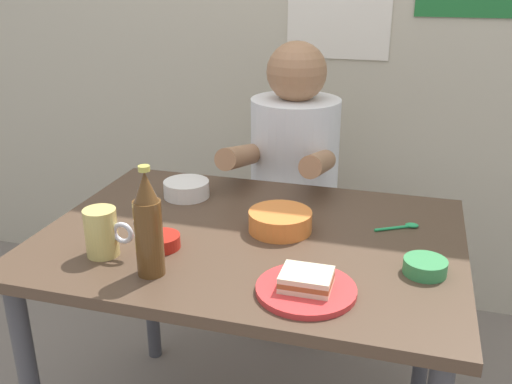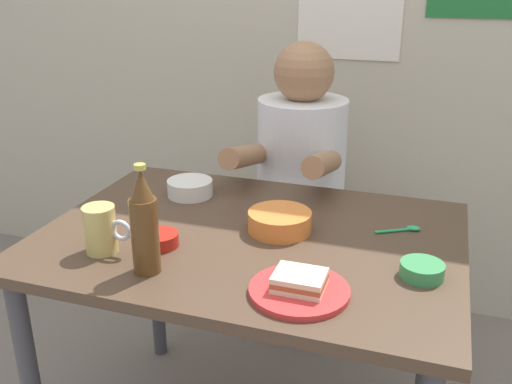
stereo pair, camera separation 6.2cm
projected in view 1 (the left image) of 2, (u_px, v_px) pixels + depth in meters
dining_table at (251, 265)px, 1.54m from camera, size 1.10×0.80×0.74m
stool at (292, 256)px, 2.22m from camera, size 0.34×0.34×0.45m
person_seated at (294, 155)px, 2.06m from camera, size 0.33×0.56×0.72m
plate_orange at (306, 290)px, 1.23m from camera, size 0.22×0.22×0.01m
sandwich at (306, 280)px, 1.22m from camera, size 0.11×0.09×0.04m
beer_mug at (102, 232)px, 1.38m from camera, size 0.13×0.08×0.12m
beer_bottle at (148, 227)px, 1.27m from camera, size 0.06×0.06×0.26m
dip_bowl_green at (425, 266)px, 1.31m from camera, size 0.10×0.10×0.03m
rice_bowl_white at (186, 188)px, 1.75m from camera, size 0.14×0.14×0.05m
soup_bowl_orange at (280, 220)px, 1.52m from camera, size 0.17×0.17×0.05m
sambal_bowl_red at (161, 241)px, 1.43m from camera, size 0.10×0.10×0.03m
spoon at (404, 226)px, 1.54m from camera, size 0.11×0.07×0.01m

